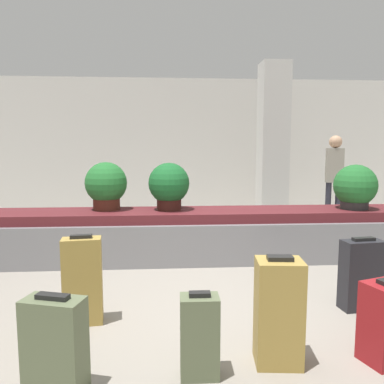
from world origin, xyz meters
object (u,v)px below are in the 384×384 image
Objects in this scene: suitcase_0 at (279,312)px; suitcase_6 at (200,336)px; potted_plant_0 at (355,187)px; potted_plant_1 at (169,186)px; traveler_0 at (334,171)px; suitcase_3 at (55,345)px; suitcase_2 at (83,281)px; pillar at (273,144)px; suitcase_5 at (362,275)px; potted_plant_2 at (106,185)px.

suitcase_6 is (-0.56, -0.12, -0.10)m from suitcase_0.
suitcase_6 is 3.66m from potted_plant_0.
traveler_0 reaches higher than potted_plant_1.
potted_plant_1 is (-0.75, 2.64, 0.63)m from suitcase_0.
potted_plant_0 is 0.96× the size of potted_plant_1.
potted_plant_0 reaches higher than suitcase_0.
potted_plant_0 reaches higher than suitcase_3.
potted_plant_1 is at bearing -133.21° from traveler_0.
potted_plant_1 is at bearing 61.24° from suitcase_2.
potted_plant_1 is at bearing 94.72° from suitcase_6.
potted_plant_0 reaches higher than suitcase_6.
potted_plant_0 is at bearing -79.26° from pillar.
suitcase_3 is at bearing -163.99° from suitcase_5.
suitcase_3 is 6.35m from traveler_0.
traveler_0 is (4.11, 1.96, 0.06)m from potted_plant_2.
potted_plant_0 is at bearing -92.75° from traveler_0.
suitcase_0 is 0.44× the size of traveler_0.
potted_plant_1 reaches higher than suitcase_3.
suitcase_5 is 1.18× the size of suitcase_6.
potted_plant_1 reaches higher than suitcase_2.
suitcase_2 is (-2.87, -4.32, -1.22)m from pillar.
potted_plant_0 is (1.84, 2.55, 0.60)m from suitcase_0.
suitcase_3 is 1.02× the size of potted_plant_0.
pillar is 5.33m from suitcase_2.
potted_plant_1 reaches higher than potted_plant_0.
suitcase_3 is at bearing -166.22° from suitcase_0.
potted_plant_2 reaches higher than potted_plant_0.
suitcase_5 is 1.05× the size of potted_plant_2.
potted_plant_2 reaches higher than suitcase_5.
suitcase_2 is 0.45× the size of traveler_0.
potted_plant_0 is at bearing 21.56° from suitcase_2.
suitcase_5 is (1.05, 0.83, -0.04)m from suitcase_0.
suitcase_0 is 1.67m from suitcase_2.
pillar is at bearing 77.41° from suitcase_3.
suitcase_5 is 4.17m from traveler_0.
potted_plant_2 is at bearing 108.44° from suitcase_3.
pillar is 5.36m from suitcase_0.
suitcase_2 is at bearing -120.62° from traveler_0.
suitcase_0 is 1.13× the size of suitcase_5.
potted_plant_2 is (-2.97, -2.31, -0.59)m from pillar.
pillar is at bearing 100.74° from potted_plant_0.
potted_plant_1 is (-2.58, 0.09, 0.03)m from potted_plant_0.
potted_plant_1 is (-2.11, -2.39, -0.59)m from pillar.
pillar is 5.06× the size of suitcase_3.
suitcase_2 reaches higher than suitcase_5.
pillar is 4.10× the size of suitcase_0.
traveler_0 reaches higher than potted_plant_2.
potted_plant_2 is at bearing 138.12° from suitcase_5.
pillar reaches higher than traveler_0.
suitcase_6 is 3.11m from potted_plant_2.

